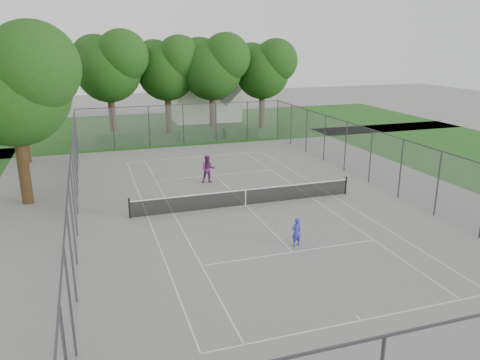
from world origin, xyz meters
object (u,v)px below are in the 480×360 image
object	(u,v)px
tennis_net	(246,197)
house	(204,88)
girl_player	(296,232)
woman_player	(208,169)

from	to	relation	value
tennis_net	house	size ratio (longest dim) A/B	1.43
tennis_net	house	xyz separation A→B (m)	(4.95, 29.08, 3.12)
girl_player	woman_player	xyz separation A→B (m)	(-1.33, 10.66, 0.24)
house	woman_player	xyz separation A→B (m)	(-5.86, -24.24, -2.71)
house	girl_player	xyz separation A→B (m)	(-4.53, -34.90, -2.95)
tennis_net	girl_player	size ratio (longest dim) A/B	9.57
tennis_net	girl_player	xyz separation A→B (m)	(0.42, -5.82, 0.16)
girl_player	house	bearing A→B (deg)	-109.29
girl_player	woman_player	bearing A→B (deg)	-94.80
tennis_net	girl_player	distance (m)	5.84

